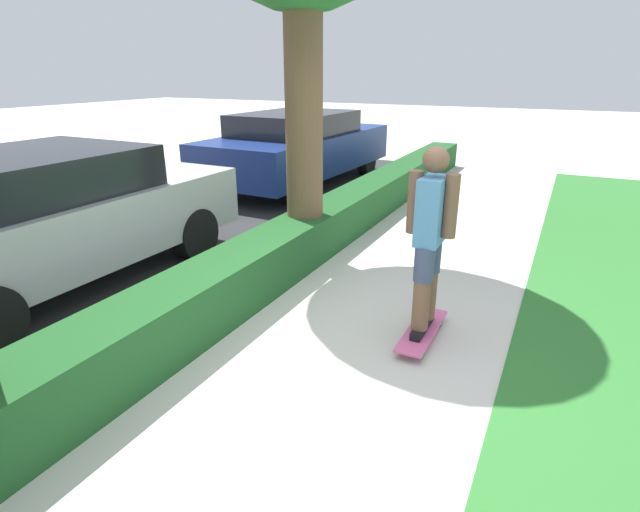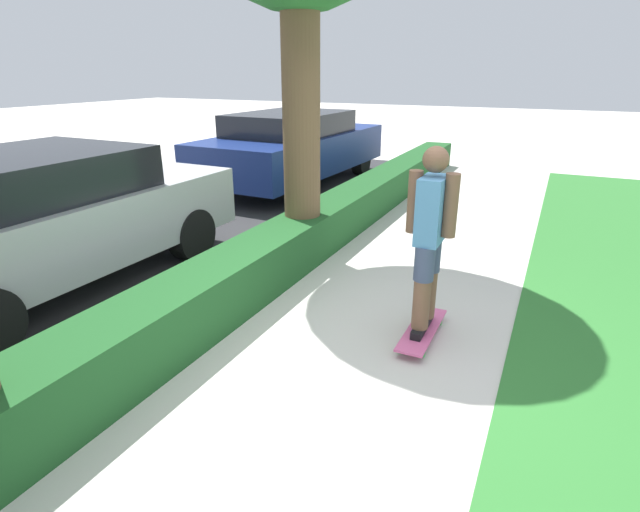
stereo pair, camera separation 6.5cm
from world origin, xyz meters
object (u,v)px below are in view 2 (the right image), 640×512
(parked_car_rear, at_px, (293,147))
(skateboard, at_px, (422,330))
(parked_car_middle, at_px, (39,218))
(skater_person, at_px, (430,237))

(parked_car_rear, bearing_deg, skateboard, -139.63)
(skateboard, height_order, parked_car_middle, parked_car_middle)
(parked_car_middle, height_order, parked_car_rear, parked_car_middle)
(skateboard, distance_m, parked_car_middle, 4.11)
(skateboard, height_order, skater_person, skater_person)
(skateboard, xyz_separation_m, skater_person, (0.00, -0.00, 0.87))
(parked_car_middle, distance_m, parked_car_rear, 5.76)
(skater_person, distance_m, parked_car_middle, 4.05)
(skater_person, relative_size, parked_car_rear, 0.33)
(skater_person, distance_m, parked_car_rear, 6.53)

